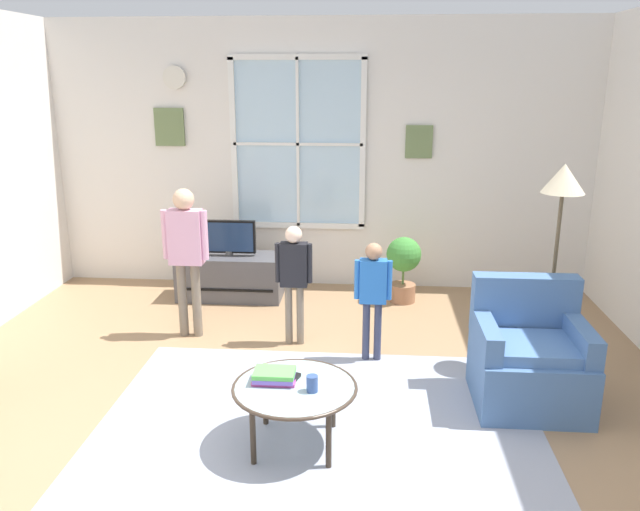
{
  "coord_description": "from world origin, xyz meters",
  "views": [
    {
      "loc": [
        0.54,
        -3.58,
        2.27
      ],
      "look_at": [
        0.21,
        0.57,
        1.07
      ],
      "focal_mm": 35.22,
      "sensor_mm": 36.0,
      "label": 1
    }
  ],
  "objects_px": {
    "person_black_shirt": "(294,271)",
    "floor_lamp": "(562,200)",
    "television": "(229,237)",
    "remote_near_books": "(294,379)",
    "person_blue_shirt": "(373,288)",
    "armchair": "(529,359)",
    "potted_plant_by_window": "(404,263)",
    "book_stack": "(274,376)",
    "tv_stand": "(230,277)",
    "cup": "(312,384)",
    "coffee_table": "(295,390)",
    "person_pink_shirt": "(186,246)"
  },
  "relations": [
    {
      "from": "armchair",
      "to": "person_black_shirt",
      "type": "bearing_deg",
      "value": 153.83
    },
    {
      "from": "book_stack",
      "to": "person_blue_shirt",
      "type": "bearing_deg",
      "value": 63.57
    },
    {
      "from": "coffee_table",
      "to": "potted_plant_by_window",
      "type": "bearing_deg",
      "value": 73.51
    },
    {
      "from": "cup",
      "to": "television",
      "type": "bearing_deg",
      "value": 112.16
    },
    {
      "from": "tv_stand",
      "to": "floor_lamp",
      "type": "relative_size",
      "value": 0.66
    },
    {
      "from": "tv_stand",
      "to": "remote_near_books",
      "type": "xyz_separation_m",
      "value": [
        0.99,
        -2.61,
        0.19
      ]
    },
    {
      "from": "television",
      "to": "book_stack",
      "type": "relative_size",
      "value": 2.07
    },
    {
      "from": "television",
      "to": "tv_stand",
      "type": "bearing_deg",
      "value": 90.0
    },
    {
      "from": "coffee_table",
      "to": "book_stack",
      "type": "bearing_deg",
      "value": 159.48
    },
    {
      "from": "armchair",
      "to": "potted_plant_by_window",
      "type": "bearing_deg",
      "value": 111.31
    },
    {
      "from": "person_pink_shirt",
      "to": "floor_lamp",
      "type": "bearing_deg",
      "value": -7.38
    },
    {
      "from": "coffee_table",
      "to": "book_stack",
      "type": "distance_m",
      "value": 0.16
    },
    {
      "from": "person_pink_shirt",
      "to": "potted_plant_by_window",
      "type": "relative_size",
      "value": 1.96
    },
    {
      "from": "television",
      "to": "person_blue_shirt",
      "type": "relative_size",
      "value": 0.56
    },
    {
      "from": "cup",
      "to": "floor_lamp",
      "type": "height_order",
      "value": "floor_lamp"
    },
    {
      "from": "armchair",
      "to": "coffee_table",
      "type": "distance_m",
      "value": 1.74
    },
    {
      "from": "person_blue_shirt",
      "to": "person_pink_shirt",
      "type": "relative_size",
      "value": 0.74
    },
    {
      "from": "tv_stand",
      "to": "cup",
      "type": "height_order",
      "value": "cup"
    },
    {
      "from": "coffee_table",
      "to": "floor_lamp",
      "type": "relative_size",
      "value": 0.48
    },
    {
      "from": "cup",
      "to": "potted_plant_by_window",
      "type": "height_order",
      "value": "potted_plant_by_window"
    },
    {
      "from": "person_pink_shirt",
      "to": "floor_lamp",
      "type": "distance_m",
      "value": 3.1
    },
    {
      "from": "remote_near_books",
      "to": "person_blue_shirt",
      "type": "height_order",
      "value": "person_blue_shirt"
    },
    {
      "from": "person_black_shirt",
      "to": "floor_lamp",
      "type": "xyz_separation_m",
      "value": [
        2.07,
        -0.29,
        0.71
      ]
    },
    {
      "from": "book_stack",
      "to": "remote_near_books",
      "type": "distance_m",
      "value": 0.13
    },
    {
      "from": "book_stack",
      "to": "cup",
      "type": "xyz_separation_m",
      "value": [
        0.25,
        -0.11,
        0.01
      ]
    },
    {
      "from": "armchair",
      "to": "person_blue_shirt",
      "type": "relative_size",
      "value": 0.87
    },
    {
      "from": "tv_stand",
      "to": "cup",
      "type": "xyz_separation_m",
      "value": [
        1.12,
        -2.74,
        0.23
      ]
    },
    {
      "from": "person_blue_shirt",
      "to": "tv_stand",
      "type": "bearing_deg",
      "value": 136.76
    },
    {
      "from": "potted_plant_by_window",
      "to": "floor_lamp",
      "type": "relative_size",
      "value": 0.42
    },
    {
      "from": "book_stack",
      "to": "potted_plant_by_window",
      "type": "xyz_separation_m",
      "value": [
        0.94,
        2.67,
        -0.04
      ]
    },
    {
      "from": "book_stack",
      "to": "person_black_shirt",
      "type": "xyz_separation_m",
      "value": [
        -0.05,
        1.52,
        0.21
      ]
    },
    {
      "from": "tv_stand",
      "to": "floor_lamp",
      "type": "bearing_deg",
      "value": -26.04
    },
    {
      "from": "television",
      "to": "remote_near_books",
      "type": "relative_size",
      "value": 3.99
    },
    {
      "from": "tv_stand",
      "to": "person_pink_shirt",
      "type": "distance_m",
      "value": 1.19
    },
    {
      "from": "person_pink_shirt",
      "to": "book_stack",
      "type": "bearing_deg",
      "value": -58.03
    },
    {
      "from": "floor_lamp",
      "to": "armchair",
      "type": "bearing_deg",
      "value": -115.91
    },
    {
      "from": "television",
      "to": "armchair",
      "type": "distance_m",
      "value": 3.29
    },
    {
      "from": "armchair",
      "to": "potted_plant_by_window",
      "type": "distance_m",
      "value": 2.18
    },
    {
      "from": "armchair",
      "to": "coffee_table",
      "type": "height_order",
      "value": "armchair"
    },
    {
      "from": "armchair",
      "to": "remote_near_books",
      "type": "xyz_separation_m",
      "value": [
        -1.61,
        -0.61,
        0.1
      ]
    },
    {
      "from": "armchair",
      "to": "coffee_table",
      "type": "xyz_separation_m",
      "value": [
        -1.59,
        -0.69,
        0.06
      ]
    },
    {
      "from": "television",
      "to": "person_black_shirt",
      "type": "bearing_deg",
      "value": -53.94
    },
    {
      "from": "person_blue_shirt",
      "to": "person_pink_shirt",
      "type": "distance_m",
      "value": 1.68
    },
    {
      "from": "cup",
      "to": "floor_lamp",
      "type": "xyz_separation_m",
      "value": [
        1.77,
        1.33,
        0.91
      ]
    },
    {
      "from": "potted_plant_by_window",
      "to": "cup",
      "type": "bearing_deg",
      "value": -103.96
    },
    {
      "from": "cup",
      "to": "tv_stand",
      "type": "bearing_deg",
      "value": 112.14
    },
    {
      "from": "person_pink_shirt",
      "to": "cup",
      "type": "bearing_deg",
      "value": -53.9
    },
    {
      "from": "person_blue_shirt",
      "to": "floor_lamp",
      "type": "height_order",
      "value": "floor_lamp"
    },
    {
      "from": "remote_near_books",
      "to": "floor_lamp",
      "type": "bearing_deg",
      "value": 32.38
    },
    {
      "from": "remote_near_books",
      "to": "person_blue_shirt",
      "type": "xyz_separation_m",
      "value": [
        0.5,
        1.21,
        0.2
      ]
    }
  ]
}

